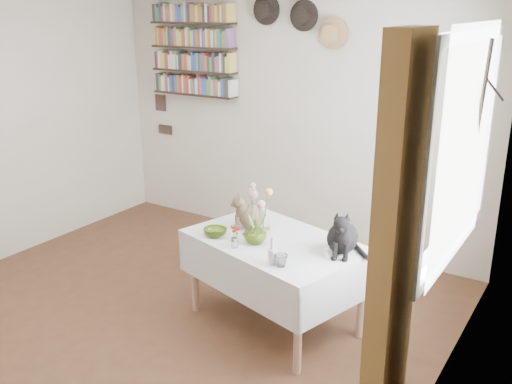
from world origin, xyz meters
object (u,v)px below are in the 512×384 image
Objects in this scene: dining_table at (275,261)px; tabby_cat at (252,210)px; bookshelf_unit at (193,51)px; black_cat at (343,230)px; flower_vase at (255,232)px.

tabby_cat is at bearing 158.55° from dining_table.
tabby_cat is 0.29× the size of bookshelf_unit.
black_cat reaches higher than dining_table.
dining_table is 2.72m from bookshelf_unit.
dining_table is 8.35× the size of flower_vase.
bookshelf_unit reaches higher than black_cat.
tabby_cat reaches higher than dining_table.
bookshelf_unit reaches higher than dining_table.
dining_table is 0.42m from tabby_cat.
black_cat reaches higher than tabby_cat.
dining_table is at bearing 168.09° from black_cat.
flower_vase reaches higher than dining_table.
dining_table is at bearing 53.61° from flower_vase.
flower_vase is 0.17× the size of bookshelf_unit.
flower_vase is 2.61m from bookshelf_unit.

